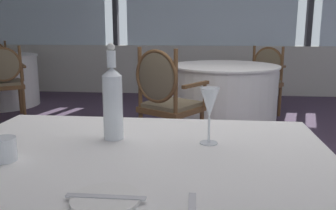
{
  "coord_description": "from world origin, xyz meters",
  "views": [
    {
      "loc": [
        -0.07,
        -2.44,
        1.17
      ],
      "look_at": [
        -0.2,
        -1.13,
        0.89
      ],
      "focal_mm": 38.45,
      "sensor_mm": 36.0,
      "label": 1
    }
  ],
  "objects_px": {
    "wine_glass": "(210,104)",
    "dining_chair_0_1": "(263,76)",
    "water_tumbler": "(3,149)",
    "side_plate": "(106,199)",
    "water_bottle": "(113,101)",
    "dining_chair_2_1": "(4,77)",
    "dining_chair_0_0": "(165,95)"
  },
  "relations": [
    {
      "from": "wine_glass",
      "to": "dining_chair_0_1",
      "type": "distance_m",
      "value": 3.68
    },
    {
      "from": "side_plate",
      "to": "water_bottle",
      "type": "distance_m",
      "value": 0.51
    },
    {
      "from": "side_plate",
      "to": "water_bottle",
      "type": "bearing_deg",
      "value": 101.99
    },
    {
      "from": "water_bottle",
      "to": "wine_glass",
      "type": "height_order",
      "value": "water_bottle"
    },
    {
      "from": "dining_chair_0_1",
      "to": "dining_chair_2_1",
      "type": "bearing_deg",
      "value": -47.06
    },
    {
      "from": "side_plate",
      "to": "water_tumbler",
      "type": "distance_m",
      "value": 0.45
    },
    {
      "from": "wine_glass",
      "to": "dining_chair_0_0",
      "type": "distance_m",
      "value": 1.93
    },
    {
      "from": "wine_glass",
      "to": "dining_chair_0_1",
      "type": "relative_size",
      "value": 0.22
    },
    {
      "from": "dining_chair_0_0",
      "to": "dining_chair_0_1",
      "type": "relative_size",
      "value": 1.09
    },
    {
      "from": "water_bottle",
      "to": "dining_chair_2_1",
      "type": "xyz_separation_m",
      "value": [
        -2.18,
        2.99,
        -0.36
      ]
    },
    {
      "from": "side_plate",
      "to": "dining_chair_2_1",
      "type": "distance_m",
      "value": 4.16
    },
    {
      "from": "side_plate",
      "to": "water_bottle",
      "type": "height_order",
      "value": "water_bottle"
    },
    {
      "from": "wine_glass",
      "to": "dining_chair_0_1",
      "type": "height_order",
      "value": "wine_glass"
    },
    {
      "from": "side_plate",
      "to": "water_tumbler",
      "type": "bearing_deg",
      "value": 149.51
    },
    {
      "from": "wine_glass",
      "to": "water_tumbler",
      "type": "height_order",
      "value": "wine_glass"
    },
    {
      "from": "side_plate",
      "to": "dining_chair_0_1",
      "type": "relative_size",
      "value": 0.19
    },
    {
      "from": "water_bottle",
      "to": "dining_chair_2_1",
      "type": "distance_m",
      "value": 3.71
    },
    {
      "from": "dining_chair_0_1",
      "to": "water_bottle",
      "type": "bearing_deg",
      "value": 15.8
    },
    {
      "from": "side_plate",
      "to": "water_bottle",
      "type": "xyz_separation_m",
      "value": [
        -0.1,
        0.48,
        0.14
      ]
    },
    {
      "from": "water_tumbler",
      "to": "dining_chair_0_0",
      "type": "bearing_deg",
      "value": 82.62
    },
    {
      "from": "wine_glass",
      "to": "water_bottle",
      "type": "bearing_deg",
      "value": 176.31
    },
    {
      "from": "water_bottle",
      "to": "dining_chair_0_0",
      "type": "distance_m",
      "value": 1.87
    },
    {
      "from": "dining_chair_0_1",
      "to": "side_plate",
      "type": "bearing_deg",
      "value": 19.13
    },
    {
      "from": "dining_chair_0_0",
      "to": "dining_chair_2_1",
      "type": "xyz_separation_m",
      "value": [
        -2.17,
        1.14,
        -0.03
      ]
    },
    {
      "from": "water_tumbler",
      "to": "dining_chair_0_0",
      "type": "relative_size",
      "value": 0.08
    },
    {
      "from": "wine_glass",
      "to": "dining_chair_2_1",
      "type": "distance_m",
      "value": 3.95
    },
    {
      "from": "water_bottle",
      "to": "water_tumbler",
      "type": "height_order",
      "value": "water_bottle"
    },
    {
      "from": "water_bottle",
      "to": "dining_chair_0_1",
      "type": "height_order",
      "value": "water_bottle"
    },
    {
      "from": "water_tumbler",
      "to": "dining_chair_0_1",
      "type": "relative_size",
      "value": 0.09
    },
    {
      "from": "side_plate",
      "to": "dining_chair_0_0",
      "type": "xyz_separation_m",
      "value": [
        -0.11,
        2.33,
        -0.19
      ]
    },
    {
      "from": "dining_chair_2_1",
      "to": "dining_chair_0_0",
      "type": "bearing_deg",
      "value": -151.76
    },
    {
      "from": "dining_chair_2_1",
      "to": "water_bottle",
      "type": "bearing_deg",
      "value": -177.88
    }
  ]
}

